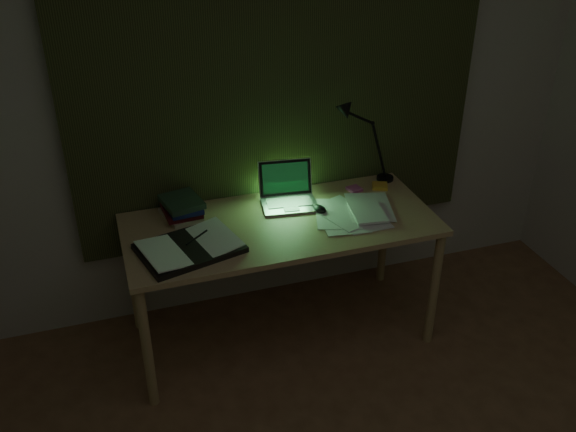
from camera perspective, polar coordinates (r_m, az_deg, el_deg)
The scene contains 11 objects.
wall_back at distance 3.41m, azimuth -0.96°, elevation 10.97°, with size 3.50×0.00×2.50m, color beige.
curtain at distance 3.31m, azimuth -0.78°, elevation 14.03°, with size 2.20×0.06×2.00m, color #282E17.
desk at distance 3.43m, azimuth -0.62°, elevation -5.74°, with size 1.57×0.69×0.72m, color tan, non-canonical shape.
laptop at distance 3.33m, azimuth 0.14°, elevation 2.44°, with size 0.29×0.32×0.21m, color silver, non-canonical shape.
open_textbook at distance 3.03m, azimuth -8.74°, elevation -2.73°, with size 0.45×0.32×0.04m, color white, non-canonical shape.
book_stack at distance 3.29m, azimuth -9.46°, elevation 0.75°, with size 0.18×0.21×0.11m, color white, non-canonical shape.
loose_papers at distance 3.31m, azimuth 6.10°, elevation 0.28°, with size 0.36×0.39×0.02m, color silver, non-canonical shape.
mouse at distance 3.32m, azimuth 2.83°, elevation 0.63°, with size 0.05×0.09×0.03m, color black.
sticky_yellow at distance 3.60m, azimuth 8.17°, elevation 2.66°, with size 0.08×0.08×0.02m, color yellow.
sticky_pink at distance 3.55m, azimuth 5.92°, elevation 2.40°, with size 0.07×0.07×0.02m, color #D653A0.
desk_lamp at distance 3.59m, azimuth 8.91°, elevation 6.85°, with size 0.34×0.26×0.51m, color black, non-canonical shape.
Camera 1 is at (-0.94, -1.09, 2.36)m, focal length 40.00 mm.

